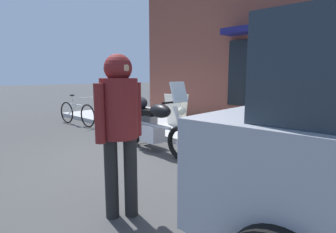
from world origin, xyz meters
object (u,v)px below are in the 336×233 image
(sandwich_board_sign, at_px, (176,110))
(second_bicycle_by_cafe, at_px, (77,113))
(touring_motorcycle, at_px, (151,121))
(pedestrian_walking, at_px, (120,117))
(parked_bicycle, at_px, (119,120))

(sandwich_board_sign, relative_size, second_bicycle_by_cafe, 0.49)
(sandwich_board_sign, bearing_deg, second_bicycle_by_cafe, -148.38)
(touring_motorcycle, height_order, pedestrian_walking, pedestrian_walking)
(parked_bicycle, bearing_deg, second_bicycle_by_cafe, -178.10)
(pedestrian_walking, bearing_deg, sandwich_board_sign, 125.58)
(touring_motorcycle, relative_size, pedestrian_walking, 1.23)
(pedestrian_walking, height_order, second_bicycle_by_cafe, pedestrian_walking)
(parked_bicycle, height_order, sandwich_board_sign, sandwich_board_sign)
(second_bicycle_by_cafe, bearing_deg, touring_motorcycle, -3.64)
(touring_motorcycle, xyz_separation_m, parked_bicycle, (-1.52, 0.30, -0.21))
(pedestrian_walking, distance_m, second_bicycle_by_cafe, 5.76)
(sandwich_board_sign, height_order, second_bicycle_by_cafe, sandwich_board_sign)
(touring_motorcycle, distance_m, pedestrian_walking, 2.61)
(touring_motorcycle, bearing_deg, parked_bicycle, 168.86)
(touring_motorcycle, xyz_separation_m, sandwich_board_sign, (-1.00, 1.83, -0.04))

